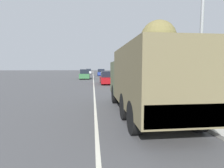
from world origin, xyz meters
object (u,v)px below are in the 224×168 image
Objects in this scene: car_nearest_ahead at (107,78)px; car_fourth_ahead at (89,72)px; car_third_ahead at (101,73)px; car_second_ahead at (85,75)px; military_truck at (146,79)px; lamp_post at (197,28)px.

car_fourth_ahead is (-3.14, 33.57, 0.00)m from car_nearest_ahead.
car_third_ahead is 1.03× the size of car_fourth_ahead.
car_second_ahead is 23.67m from car_fourth_ahead.
car_third_ahead is (-0.28, 35.88, -0.86)m from military_truck.
car_third_ahead reaches higher than car_nearest_ahead.
military_truck reaches higher than car_fourth_ahead.
military_truck is at bearing -81.30° from car_second_ahead.
car_second_ahead is 1.09× the size of car_third_ahead.
car_second_ahead reaches higher than car_third_ahead.
car_fourth_ahead is at bearing 94.30° from military_truck.
car_second_ahead is at bearing -107.31° from car_third_ahead.
car_nearest_ahead is 21.12m from car_third_ahead.
military_truck reaches higher than car_second_ahead.
car_second_ahead is 0.77× the size of lamp_post.
military_truck is 1.73× the size of car_fourth_ahead.
military_truck is 1.54× the size of car_second_ahead.
military_truck is at bearing -85.70° from car_fourth_ahead.
military_truck is 48.48m from car_fourth_ahead.
military_truck reaches higher than car_third_ahead.
car_nearest_ahead is 1.11× the size of car_fourth_ahead.
car_nearest_ahead is 0.76× the size of lamp_post.
military_truck is 14.80m from car_nearest_ahead.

